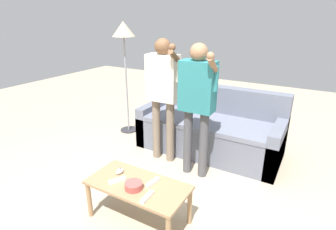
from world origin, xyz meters
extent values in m
plane|color=tan|center=(0.00, 0.00, 0.00)|extent=(12.00, 12.00, 0.00)
cube|color=slate|center=(0.02, 1.53, 0.22)|extent=(1.94, 0.85, 0.44)
cube|color=slate|center=(0.02, 1.46, 0.47)|extent=(1.66, 0.73, 0.06)
cube|color=slate|center=(0.02, 1.86, 0.66)|extent=(1.94, 0.18, 0.44)
cube|color=slate|center=(-0.88, 1.53, 0.29)|extent=(0.14, 0.85, 0.58)
cube|color=slate|center=(0.92, 1.53, 0.29)|extent=(0.14, 0.85, 0.58)
cube|color=#997551|center=(-0.02, -0.11, 0.39)|extent=(0.93, 0.46, 0.03)
cylinder|color=#997551|center=(-0.45, -0.30, 0.19)|extent=(0.04, 0.04, 0.37)
cylinder|color=#997551|center=(-0.45, 0.09, 0.19)|extent=(0.04, 0.04, 0.37)
cylinder|color=#997551|center=(0.41, 0.09, 0.19)|extent=(0.04, 0.04, 0.37)
cylinder|color=#B24C47|center=(-0.01, -0.18, 0.43)|extent=(0.16, 0.16, 0.06)
ellipsoid|color=white|center=(-0.27, -0.06, 0.42)|extent=(0.06, 0.09, 0.05)
cylinder|color=#4C4C51|center=(-0.27, -0.04, 0.45)|extent=(0.02, 0.02, 0.01)
cylinder|color=#2D2D33|center=(-1.41, 1.53, 0.01)|extent=(0.28, 0.28, 0.02)
cylinder|color=gray|center=(-1.41, 1.53, 0.78)|extent=(0.03, 0.03, 1.51)
cone|color=#C1AD89|center=(-1.41, 1.53, 1.64)|extent=(0.34, 0.34, 0.22)
cylinder|color=#47474C|center=(0.00, 0.88, 0.41)|extent=(0.10, 0.10, 0.82)
cylinder|color=#47474C|center=(0.20, 0.89, 0.41)|extent=(0.10, 0.10, 0.82)
cube|color=#28757A|center=(0.10, 0.89, 1.10)|extent=(0.39, 0.21, 0.56)
sphere|color=#936B4C|center=(0.10, 0.89, 1.47)|extent=(0.19, 0.19, 0.19)
cylinder|color=#936B4C|center=(-0.10, 0.88, 1.07)|extent=(0.07, 0.07, 0.53)
cylinder|color=#28757A|center=(0.29, 0.89, 1.21)|extent=(0.07, 0.07, 0.27)
cylinder|color=#936B4C|center=(0.29, 0.80, 1.36)|extent=(0.07, 0.25, 0.22)
sphere|color=#936B4C|center=(0.29, 0.72, 1.46)|extent=(0.08, 0.08, 0.08)
cylinder|color=#756656|center=(-0.52, 1.01, 0.41)|extent=(0.10, 0.10, 0.83)
cylinder|color=#756656|center=(-0.32, 1.02, 0.41)|extent=(0.10, 0.10, 0.83)
cube|color=beige|center=(-0.42, 1.01, 1.11)|extent=(0.40, 0.22, 0.57)
sphere|color=brown|center=(-0.42, 1.01, 1.48)|extent=(0.20, 0.20, 0.20)
cylinder|color=brown|center=(-0.62, 1.00, 1.09)|extent=(0.07, 0.07, 0.54)
cylinder|color=beige|center=(-0.22, 1.02, 1.22)|extent=(0.07, 0.07, 0.27)
cylinder|color=brown|center=(-0.22, 0.95, 1.39)|extent=(0.08, 0.27, 0.20)
sphere|color=brown|center=(-0.22, 0.88, 1.50)|extent=(0.08, 0.08, 0.08)
cube|color=white|center=(-0.20, -0.18, 0.41)|extent=(0.11, 0.16, 0.03)
cylinder|color=silver|center=(-0.18, -0.15, 0.43)|extent=(0.01, 0.01, 0.00)
cube|color=silver|center=(-0.22, -0.22, 0.43)|extent=(0.02, 0.02, 0.00)
cube|color=white|center=(0.10, -0.04, 0.41)|extent=(0.06, 0.16, 0.03)
cylinder|color=silver|center=(0.10, -0.01, 0.43)|extent=(0.01, 0.01, 0.00)
cube|color=silver|center=(0.09, -0.09, 0.43)|extent=(0.02, 0.02, 0.00)
cube|color=white|center=(0.17, -0.24, 0.41)|extent=(0.04, 0.16, 0.03)
cylinder|color=silver|center=(0.17, -0.21, 0.43)|extent=(0.01, 0.01, 0.00)
cube|color=silver|center=(0.17, -0.29, 0.43)|extent=(0.02, 0.02, 0.00)
camera|label=1|loc=(1.25, -1.75, 1.83)|focal=28.72mm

